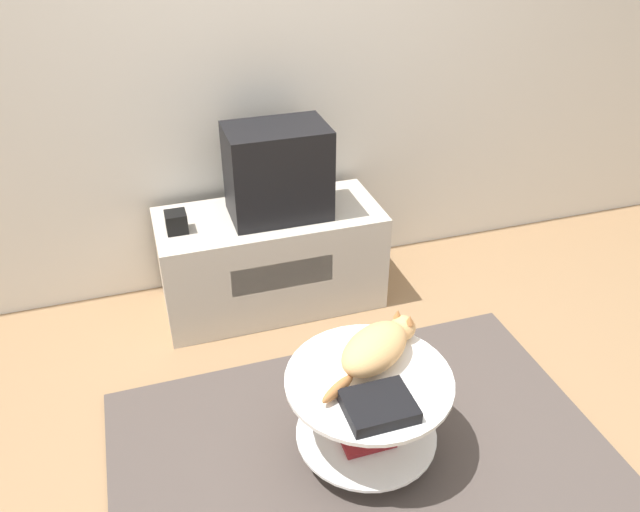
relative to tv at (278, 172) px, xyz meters
name	(u,v)px	position (x,y,z in m)	size (l,w,h in m)	color
ground_plane	(364,459)	(0.03, -1.18, -0.78)	(12.00, 12.00, 0.00)	#93704C
wall_back	(262,48)	(0.03, 0.36, 0.52)	(8.00, 0.05, 2.60)	silver
rug	(364,457)	(0.03, -1.18, -0.77)	(2.02, 1.38, 0.02)	#4C423D
tv_stand	(271,259)	(-0.05, 0.01, -0.51)	(1.17, 0.52, 0.55)	beige
tv	(278,172)	(0.00, 0.00, 0.00)	(0.50, 0.33, 0.47)	black
speaker	(176,222)	(-0.52, -0.02, -0.18)	(0.10, 0.10, 0.10)	black
coffee_table	(368,406)	(0.05, -1.16, -0.51)	(0.65, 0.65, 0.41)	#B2B2B7
dvd_box	(379,406)	(0.02, -1.33, -0.33)	(0.25, 0.20, 0.05)	black
cat	(377,347)	(0.11, -1.08, -0.29)	(0.50, 0.36, 0.15)	tan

